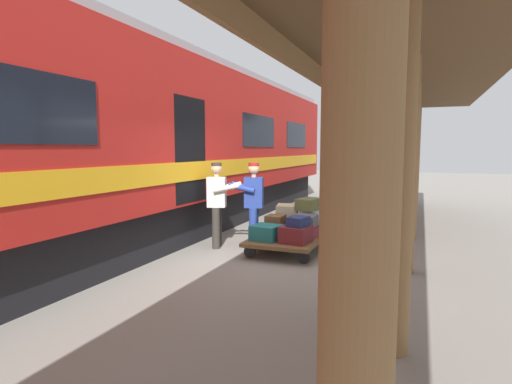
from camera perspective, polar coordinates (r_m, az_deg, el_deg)
ground_plane at (r=7.47m, az=3.96°, el=-9.36°), size 60.00×60.00×0.00m
platform_canopy at (r=6.97m, az=20.50°, el=16.11°), size 3.20×17.61×3.56m
train_car at (r=8.85m, az=-17.44°, el=6.28°), size 3.02×20.47×4.00m
luggage_cart at (r=8.12m, az=4.75°, el=-6.27°), size 1.26×2.07×0.30m
suitcase_red_plastic at (r=8.70m, az=4.08°, el=-4.30°), size 0.54×0.56×0.25m
suitcase_maroon_trunk at (r=7.46m, az=5.56°, el=-5.87°), size 0.54×0.58×0.30m
suitcase_burgundy_valise at (r=8.01m, az=6.71°, el=-5.46°), size 0.58×0.59×0.19m
suitcase_tan_vintage at (r=8.55m, az=7.72°, el=-4.47°), size 0.40×0.47×0.27m
suitcase_teal_softside at (r=7.64m, az=1.45°, el=-5.65°), size 0.55×0.55×0.27m
suitcase_black_hardshell at (r=8.17m, az=2.85°, el=-5.02°), size 0.46×0.63×0.24m
suitcase_gray_aluminum at (r=8.54m, az=7.57°, el=-3.00°), size 0.38×0.56×0.17m
suitcase_navy_fabric at (r=7.42m, az=5.87°, el=-4.09°), size 0.38×0.43×0.17m
suitcase_olive_duffel at (r=8.50m, az=7.35°, el=-1.67°), size 0.49×0.61×0.23m
suitcase_cream_canvas at (r=8.69m, az=4.39°, el=-2.63°), size 0.54×0.60×0.26m
suitcase_slate_roller at (r=8.01m, az=6.80°, el=-3.99°), size 0.42×0.47×0.22m
suitcase_brown_leather at (r=8.11m, az=2.72°, el=-3.74°), size 0.34×0.38×0.14m
porter_in_overalls at (r=8.12m, az=-0.45°, el=-1.43°), size 0.72×0.53×1.70m
porter_by_door at (r=8.22m, az=-5.33°, el=-1.36°), size 0.73×0.55×1.70m
baggage_tug at (r=14.72m, az=12.96°, el=0.62°), size 1.27×1.80×1.30m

